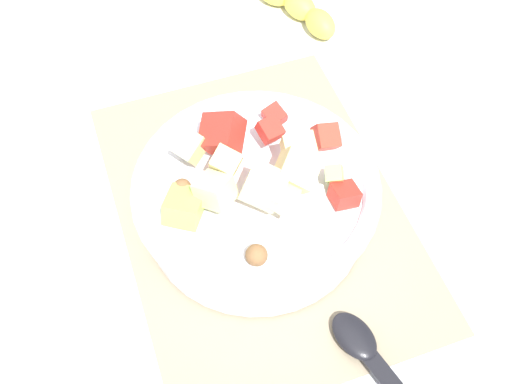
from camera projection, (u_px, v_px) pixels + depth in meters
name	position (u px, v px, depth m)	size (l,w,h in m)	color
ground_plane	(260.00, 211.00, 0.73)	(2.40, 2.40, 0.00)	silver
placemat	(260.00, 210.00, 0.72)	(0.43, 0.31, 0.01)	gray
salad_bowl	(256.00, 196.00, 0.68)	(0.27, 0.27, 0.13)	white
serving_spoon	(386.00, 377.00, 0.60)	(0.23, 0.08, 0.01)	black
banana_whole	(298.00, 7.00, 0.90)	(0.15, 0.09, 0.04)	yellow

